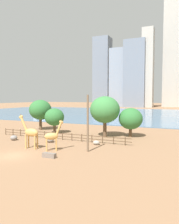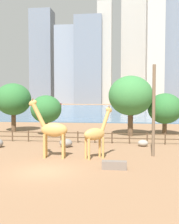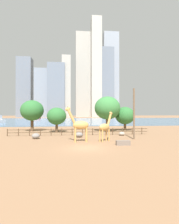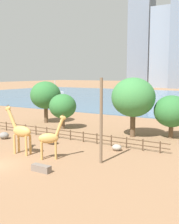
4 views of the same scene
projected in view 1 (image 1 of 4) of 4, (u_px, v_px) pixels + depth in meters
ground_plane at (137, 114)px, 101.63m from camera, size 400.00×400.00×0.00m
harbor_water at (135, 114)px, 98.89m from camera, size 180.00×86.00×0.20m
giraffe_tall at (30, 132)px, 32.53m from camera, size 3.44×1.01×5.15m
giraffe_companion at (52, 136)px, 31.22m from camera, size 2.57×2.09×4.49m
utility_pole at (88, 123)px, 30.46m from camera, size 0.28×0.28×8.01m
boulder_near_fence at (50, 140)px, 37.09m from camera, size 1.33×1.14×0.85m
boulder_by_pole at (14, 138)px, 38.90m from camera, size 1.26×1.18×0.89m
boulder_small at (96, 143)px, 35.19m from camera, size 1.08×0.92×0.69m
feeding_trough at (49, 155)px, 27.66m from camera, size 1.80×0.60×0.60m
enclosure_fence at (59, 135)px, 39.57m from camera, size 26.12×0.14×1.30m
tree_left_large at (131, 119)px, 41.84m from camera, size 4.57×4.57×5.60m
tree_center_broad at (54, 117)px, 46.17m from camera, size 4.11×4.11×5.32m
tree_right_tall at (40, 110)px, 51.06m from camera, size 5.18×5.18×7.06m
tree_left_small at (105, 110)px, 41.96m from camera, size 5.74×5.74×7.86m
boat_ferry at (104, 108)px, 139.32m from camera, size 6.39×3.33×2.68m
boat_sailboat at (43, 114)px, 83.80m from camera, size 4.99×7.41×6.28m
skyline_tower_needle at (148, 68)px, 164.45m from camera, size 8.34×8.84×59.15m
skyline_block_central at (175, 50)px, 170.25m from camera, size 16.99×8.35×89.45m
skyline_block_left at (119, 78)px, 178.51m from camera, size 12.64×15.90×46.46m
skyline_block_right at (102, 72)px, 198.29m from camera, size 14.52×13.20×61.29m
skyline_block_wide at (135, 74)px, 166.25m from camera, size 16.11×9.47×51.08m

